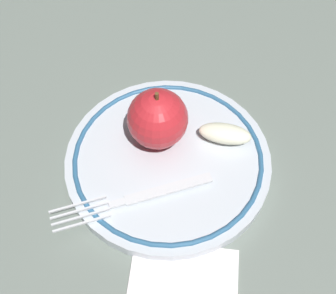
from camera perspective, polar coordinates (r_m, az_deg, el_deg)
ground_plane at (r=0.57m, az=-1.85°, el=-2.96°), size 2.00×2.00×0.00m
plate at (r=0.56m, az=-0.00°, el=-1.65°), size 0.25×0.25×0.02m
apple_red_whole at (r=0.54m, az=-1.48°, el=3.49°), size 0.07×0.07×0.08m
apple_slice_front at (r=0.57m, az=6.97°, el=1.62°), size 0.06×0.03×0.02m
fork at (r=0.53m, az=-3.69°, el=-6.16°), size 0.17×0.10×0.00m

